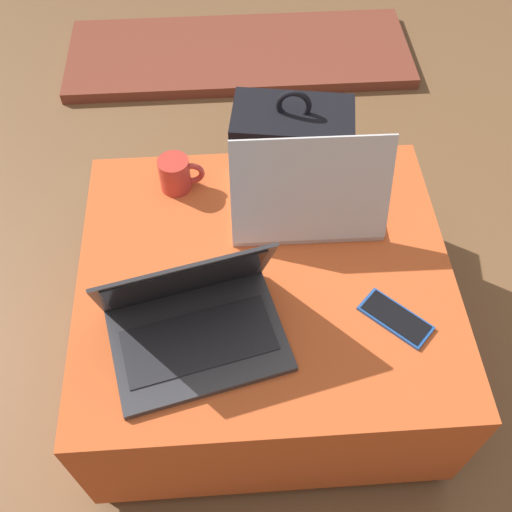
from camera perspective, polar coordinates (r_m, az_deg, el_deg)
name	(u,v)px	position (r m, az deg, el deg)	size (l,w,h in m)	color
ground_plane	(264,355)	(1.71, 0.73, -9.37)	(14.00, 14.00, 0.00)	brown
ottoman	(264,317)	(1.53, 0.81, -5.84)	(0.85, 0.77, 0.41)	maroon
laptop_near	(194,320)	(1.23, -5.94, -6.07)	(0.40, 0.32, 0.24)	#333338
laptop_far	(306,197)	(1.43, 4.75, 5.63)	(0.36, 0.27, 0.26)	silver
cell_phone	(395,318)	(1.32, 13.14, -5.78)	(0.16, 0.16, 0.01)	#1E4C9E
backpack	(290,168)	(1.85, 3.24, 8.39)	(0.36, 0.29, 0.51)	black
coffee_mug	(176,174)	(1.50, -7.60, 7.74)	(0.11, 0.08, 0.09)	red
fireplace_hearth	(239,54)	(2.62, -1.62, 18.70)	(1.40, 0.50, 0.04)	brown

